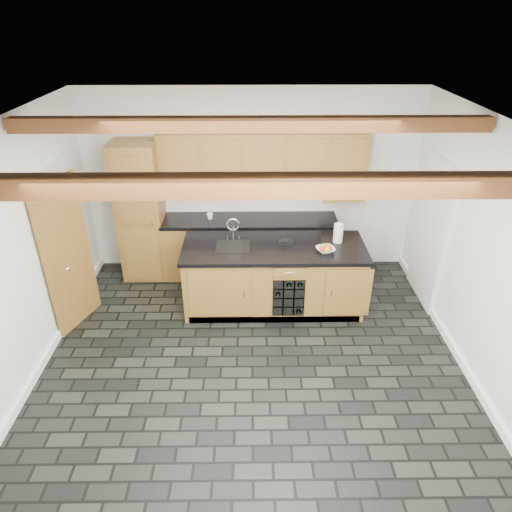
{
  "coord_description": "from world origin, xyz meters",
  "views": [
    {
      "loc": [
        -0.01,
        -4.1,
        3.76
      ],
      "look_at": [
        0.05,
        0.8,
        1.06
      ],
      "focal_mm": 32.0,
      "sensor_mm": 36.0,
      "label": 1
    }
  ],
  "objects_px": {
    "kitchen_scale": "(286,242)",
    "fruit_bowl": "(325,250)",
    "paper_towel": "(338,233)",
    "island": "(274,276)"
  },
  "relations": [
    {
      "from": "island",
      "to": "kitchen_scale",
      "type": "relative_size",
      "value": 12.55
    },
    {
      "from": "island",
      "to": "paper_towel",
      "type": "height_order",
      "value": "paper_towel"
    },
    {
      "from": "island",
      "to": "fruit_bowl",
      "type": "xyz_separation_m",
      "value": [
        0.66,
        -0.14,
        0.49
      ]
    },
    {
      "from": "island",
      "to": "fruit_bowl",
      "type": "height_order",
      "value": "fruit_bowl"
    },
    {
      "from": "fruit_bowl",
      "to": "paper_towel",
      "type": "bearing_deg",
      "value": 53.87
    },
    {
      "from": "island",
      "to": "paper_towel",
      "type": "relative_size",
      "value": 9.45
    },
    {
      "from": "island",
      "to": "fruit_bowl",
      "type": "distance_m",
      "value": 0.84
    },
    {
      "from": "island",
      "to": "kitchen_scale",
      "type": "distance_m",
      "value": 0.53
    },
    {
      "from": "island",
      "to": "kitchen_scale",
      "type": "height_order",
      "value": "kitchen_scale"
    },
    {
      "from": "kitchen_scale",
      "to": "fruit_bowl",
      "type": "height_order",
      "value": "kitchen_scale"
    }
  ]
}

